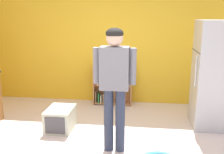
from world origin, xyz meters
TOP-DOWN VIEW (x-y plane):
  - back_wall at (0.00, 2.33)m, footprint 5.20×0.06m
  - refrigerator at (1.82, 1.27)m, footprint 0.73×0.68m
  - bookshelf at (-0.06, 2.15)m, footprint 0.80×0.28m
  - standing_person at (0.25, 0.22)m, footprint 0.57×0.23m
  - pet_carrier at (-0.72, 0.79)m, footprint 0.42×0.55m

SIDE VIEW (x-z plane):
  - pet_carrier at x=-0.72m, z-range 0.00..0.36m
  - bookshelf at x=-0.06m, z-range -0.05..0.80m
  - refrigerator at x=1.82m, z-range 0.00..1.78m
  - standing_person at x=0.25m, z-range 0.19..1.89m
  - back_wall at x=0.00m, z-range 0.00..2.70m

